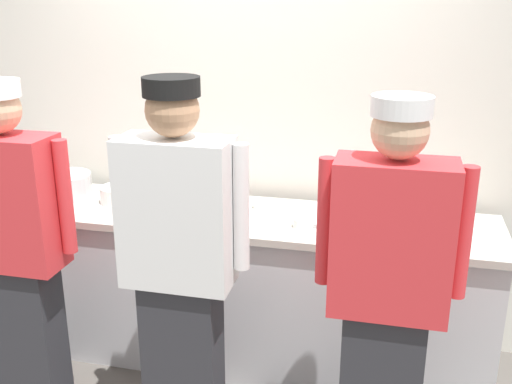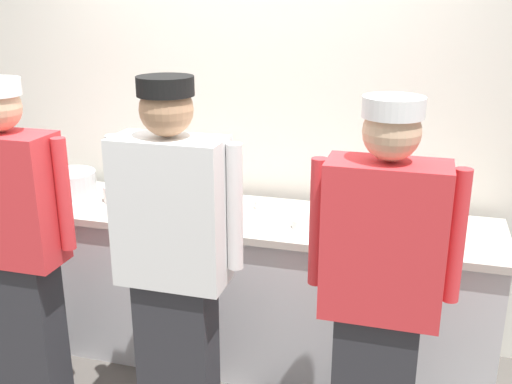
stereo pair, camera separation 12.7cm
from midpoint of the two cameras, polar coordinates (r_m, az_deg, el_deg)
wall_back at (r=3.64m, az=-1.48°, el=8.85°), size 4.61×0.10×2.97m
prep_counter at (r=3.55m, az=-3.26°, el=-8.95°), size 2.94×0.65×0.91m
chef_near_left at (r=3.17m, az=-23.06°, el=-4.73°), size 0.62×0.24×1.72m
chef_center at (r=2.73m, az=-8.69°, el=-6.51°), size 0.63×0.24×1.77m
chef_far_right at (r=2.56m, az=11.04°, el=-9.03°), size 0.62×0.24×1.73m
plate_stack_front at (r=3.63m, az=-13.96°, el=-0.23°), size 0.22×0.22×0.10m
mixing_bowl_steel at (r=3.82m, az=-18.70°, el=0.60°), size 0.32×0.32×0.14m
sheet_tray at (r=3.23m, az=9.05°, el=-2.95°), size 0.50×0.36×0.02m
squeeze_bottle_primary at (r=3.29m, az=-8.88°, el=-1.01°), size 0.05×0.05×0.20m
squeeze_bottle_secondary at (r=3.04m, az=17.09°, el=-3.27°), size 0.06×0.06×0.20m
ramekin_yellow_sauce at (r=3.16m, az=3.18°, el=-2.92°), size 0.09×0.09×0.05m
ramekin_orange_sauce at (r=3.43m, az=-0.63°, el=-1.16°), size 0.08×0.08×0.05m
ramekin_green_sauce at (r=3.75m, az=-22.35°, el=-0.95°), size 0.09×0.09×0.04m
ramekin_red_sauce at (r=3.41m, az=-9.80°, el=-1.61°), size 0.09×0.09×0.04m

